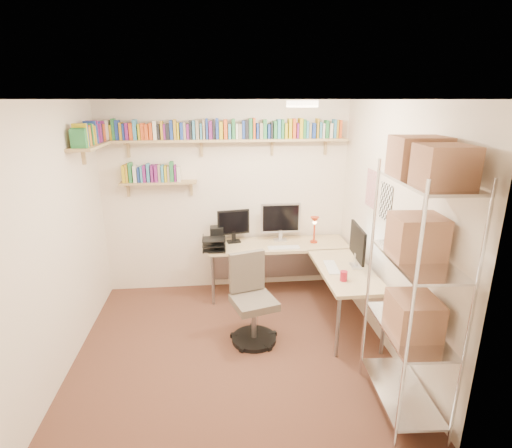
# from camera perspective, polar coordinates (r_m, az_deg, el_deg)

# --- Properties ---
(ground) EXTENTS (3.20, 3.20, 0.00)m
(ground) POSITION_cam_1_polar(r_m,az_deg,el_deg) (4.43, -3.25, -17.05)
(ground) COLOR #4E2E21
(ground) RESTS_ON ground
(room_shell) EXTENTS (3.24, 3.04, 2.52)m
(room_shell) POSITION_cam_1_polar(r_m,az_deg,el_deg) (3.78, -3.58, 2.74)
(room_shell) COLOR #F4E6C7
(room_shell) RESTS_ON ground
(wall_shelves) EXTENTS (3.12, 1.09, 0.80)m
(wall_shelves) POSITION_cam_1_polar(r_m,az_deg,el_deg) (4.98, -9.53, 11.69)
(wall_shelves) COLOR tan
(wall_shelves) RESTS_ON ground
(corner_desk) EXTENTS (1.87, 1.79, 1.22)m
(corner_desk) POSITION_cam_1_polar(r_m,az_deg,el_deg) (5.01, 4.06, -3.79)
(corner_desk) COLOR #D9B58D
(corner_desk) RESTS_ON ground
(office_chair) EXTENTS (0.53, 0.54, 0.96)m
(office_chair) POSITION_cam_1_polar(r_m,az_deg,el_deg) (4.34, -0.58, -11.49)
(office_chair) COLOR black
(office_chair) RESTS_ON ground
(wire_rack) EXTENTS (0.49, 0.91, 2.24)m
(wire_rack) POSITION_cam_1_polar(r_m,az_deg,el_deg) (3.20, 22.31, -2.20)
(wire_rack) COLOR silver
(wire_rack) RESTS_ON ground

